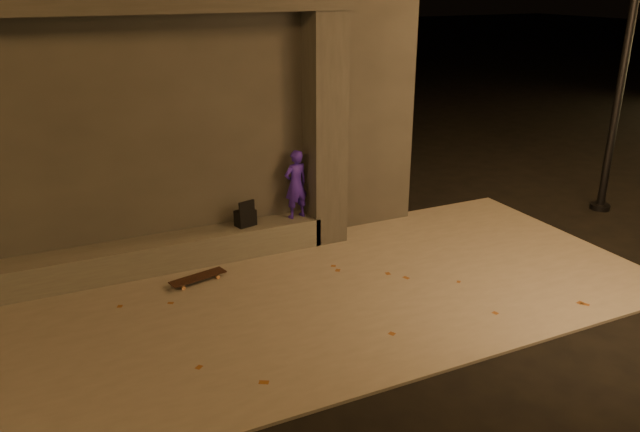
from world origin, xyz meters
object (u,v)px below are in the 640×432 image
column (325,131)px  skateboard (198,277)px  backpack (245,217)px  skateboarder (296,184)px

column → skateboard: (-2.33, -0.70, -1.73)m
backpack → column: bearing=-14.4°
column → backpack: (-1.36, 0.00, -1.20)m
backpack → skateboard: 1.31m
column → backpack: bearing=180.0°
skateboarder → backpack: bearing=-10.0°
skateboard → column: bearing=3.4°
column → backpack: column is taller
backpack → skateboarder: bearing=-14.4°
skateboarder → backpack: (-0.85, 0.00, -0.41)m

